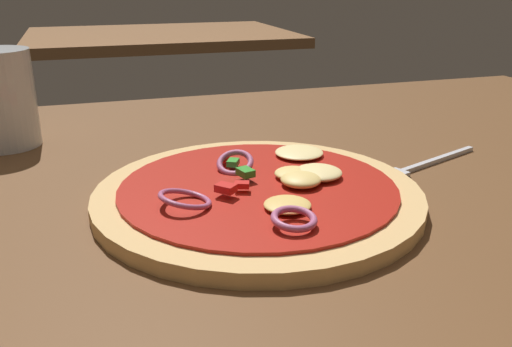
# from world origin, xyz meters

# --- Properties ---
(dining_table) EXTENTS (1.31, 0.88, 0.03)m
(dining_table) POSITION_xyz_m (0.00, 0.00, 0.02)
(dining_table) COLOR brown
(dining_table) RESTS_ON ground
(pizza) EXTENTS (0.29, 0.29, 0.03)m
(pizza) POSITION_xyz_m (0.01, -0.01, 0.04)
(pizza) COLOR tan
(pizza) RESTS_ON dining_table
(fork) EXTENTS (0.17, 0.08, 0.01)m
(fork) POSITION_xyz_m (0.19, 0.02, 0.03)
(fork) COLOR silver
(fork) RESTS_ON dining_table
(beer_glass) EXTENTS (0.08, 0.08, 0.11)m
(beer_glass) POSITION_xyz_m (-0.23, 0.24, 0.08)
(beer_glass) COLOR silver
(beer_glass) RESTS_ON dining_table
(background_table) EXTENTS (0.86, 0.62, 0.03)m
(background_table) POSITION_xyz_m (0.13, 1.45, 0.02)
(background_table) COLOR brown
(background_table) RESTS_ON ground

